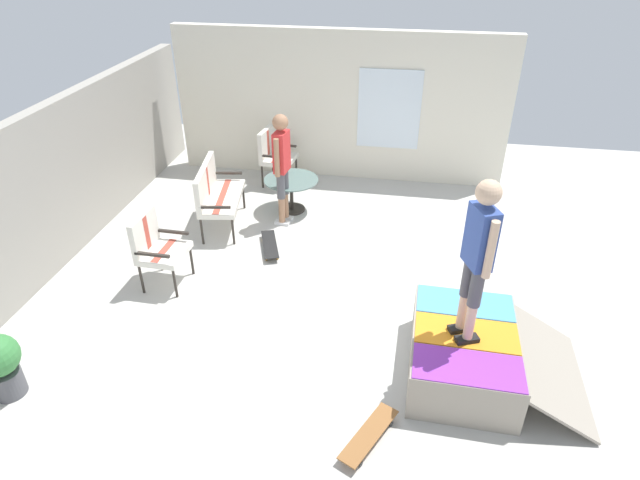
{
  "coord_description": "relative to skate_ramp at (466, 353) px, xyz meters",
  "views": [
    {
      "loc": [
        -5.66,
        -0.77,
        4.29
      ],
      "look_at": [
        0.17,
        0.23,
        0.7
      ],
      "focal_mm": 30.16,
      "sensor_mm": 36.0,
      "label": 1
    }
  ],
  "objects": [
    {
      "name": "person_watching",
      "position": [
        2.95,
        2.69,
        0.78
      ],
      "size": [
        0.48,
        0.27,
        1.8
      ],
      "color": "silver",
      "rests_on": "ground_plane"
    },
    {
      "name": "patio_table",
      "position": [
        3.37,
        2.65,
        0.13
      ],
      "size": [
        0.9,
        0.9,
        0.57
      ],
      "color": "#2D2823",
      "rests_on": "ground_plane"
    },
    {
      "name": "skateboard_by_bench",
      "position": [
        2.08,
        2.71,
        -0.19
      ],
      "size": [
        0.82,
        0.46,
        0.1
      ],
      "color": "black",
      "rests_on": "ground_plane"
    },
    {
      "name": "patio_chair_by_wall",
      "position": [
        1.03,
        3.96,
        0.33
      ],
      "size": [
        0.64,
        0.57,
        1.02
      ],
      "color": "#2D2823",
      "rests_on": "ground_plane"
    },
    {
      "name": "person_skater",
      "position": [
        -0.06,
        0.07,
        1.32
      ],
      "size": [
        0.45,
        0.33,
        1.77
      ],
      "color": "black",
      "rests_on": "skate_ramp"
    },
    {
      "name": "skateboard_spare",
      "position": [
        -1.08,
        0.93,
        -0.19
      ],
      "size": [
        0.81,
        0.53,
        0.1
      ],
      "color": "brown",
      "rests_on": "ground_plane"
    },
    {
      "name": "ground_plane",
      "position": [
        1.17,
        1.59,
        -0.33
      ],
      "size": [
        12.0,
        12.0,
        0.1
      ],
      "primitive_type": "cube",
      "color": "beige"
    },
    {
      "name": "patio_chair_near_house",
      "position": [
        4.39,
        3.21,
        0.33
      ],
      "size": [
        0.68,
        0.62,
        1.02
      ],
      "color": "#2D2823",
      "rests_on": "ground_plane"
    },
    {
      "name": "skate_ramp",
      "position": [
        0.0,
        0.0,
        0.0
      ],
      "size": [
        1.57,
        1.87,
        0.56
      ],
      "color": "gray",
      "rests_on": "ground_plane"
    },
    {
      "name": "patio_bench",
      "position": [
        2.67,
        3.72,
        0.34
      ],
      "size": [
        1.32,
        0.74,
        1.02
      ],
      "color": "#2D2823",
      "rests_on": "ground_plane"
    },
    {
      "name": "back_wall_cinderblock",
      "position": [
        1.17,
        5.59,
        0.8
      ],
      "size": [
        9.0,
        0.2,
        2.16
      ],
      "color": "#9E998E",
      "rests_on": "ground_plane"
    },
    {
      "name": "house_facade",
      "position": [
        4.97,
        2.07,
        1.05
      ],
      "size": [
        0.23,
        6.0,
        2.66
      ],
      "color": "silver",
      "rests_on": "ground_plane"
    }
  ]
}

